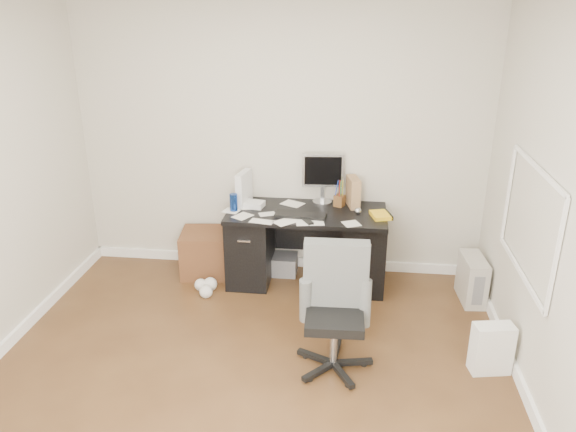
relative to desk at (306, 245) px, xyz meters
name	(u,v)px	position (x,y,z in m)	size (l,w,h in m)	color
ground	(245,386)	(-0.30, -1.65, -0.40)	(4.00, 4.00, 0.00)	#432915
room_shell	(243,168)	(-0.27, -1.62, 1.26)	(4.02, 4.02, 2.71)	beige
desk	(306,245)	(0.00, 0.00, 0.00)	(1.50, 0.70, 0.75)	black
loose_papers	(285,212)	(-0.20, -0.05, 0.35)	(1.10, 0.60, 0.00)	silver
lcd_monitor	(323,178)	(0.13, 0.25, 0.60)	(0.40, 0.23, 0.51)	#B9BABE
keyboard	(301,215)	(-0.05, -0.13, 0.36)	(0.47, 0.16, 0.03)	black
computer_mouse	(358,211)	(0.48, -0.02, 0.38)	(0.07, 0.07, 0.07)	#B9BABE
travel_mug	(234,202)	(-0.69, -0.06, 0.43)	(0.07, 0.07, 0.17)	navy
white_binder	(244,188)	(-0.62, 0.12, 0.52)	(0.13, 0.29, 0.33)	silver
magazine_file	(353,192)	(0.43, 0.20, 0.49)	(0.12, 0.24, 0.29)	#986C49
pen_cup	(340,193)	(0.30, 0.18, 0.48)	(0.11, 0.11, 0.27)	#542E18
yellow_book	(381,215)	(0.69, -0.06, 0.37)	(0.16, 0.21, 0.04)	yellow
paper_remote	(310,221)	(0.05, -0.26, 0.36)	(0.25, 0.20, 0.02)	silver
office_chair	(335,312)	(0.33, -1.35, 0.09)	(0.56, 0.56, 0.98)	#535654
pc_tower	(472,279)	(1.56, -0.17, -0.19)	(0.19, 0.43, 0.43)	#AFA99E
shopping_bag	(492,349)	(1.50, -1.25, -0.20)	(0.29, 0.21, 0.40)	white
wicker_basket	(205,253)	(-1.04, 0.07, -0.17)	(0.45, 0.45, 0.45)	#452614
desk_printer	(281,264)	(-0.27, 0.16, -0.30)	(0.32, 0.27, 0.19)	slate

